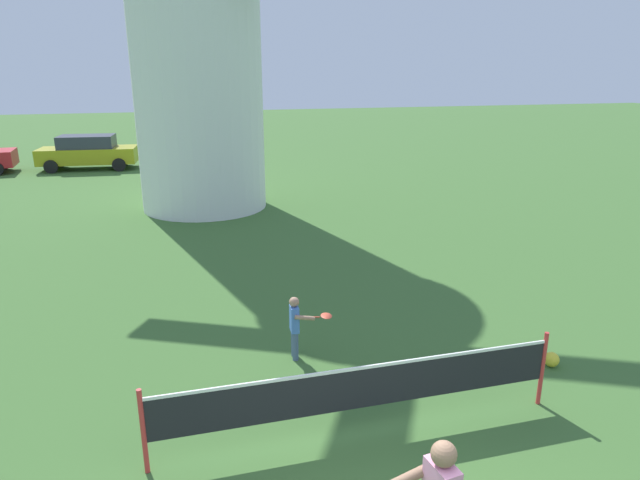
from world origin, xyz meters
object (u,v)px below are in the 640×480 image
(stray_ball, at_px, (552,359))
(tennis_net, at_px, (362,388))
(player_far, at_px, (296,324))
(parked_car_mustard, at_px, (88,152))

(stray_ball, bearing_deg, tennis_net, -166.60)
(stray_ball, bearing_deg, player_far, 160.87)
(tennis_net, distance_m, stray_ball, 3.62)
(parked_car_mustard, bearing_deg, tennis_net, -75.39)
(player_far, distance_m, parked_car_mustard, 20.49)
(tennis_net, distance_m, parked_car_mustard, 22.66)
(tennis_net, bearing_deg, parked_car_mustard, 104.61)
(tennis_net, relative_size, player_far, 5.01)
(player_far, relative_size, parked_car_mustard, 0.24)
(player_far, height_order, stray_ball, player_far)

